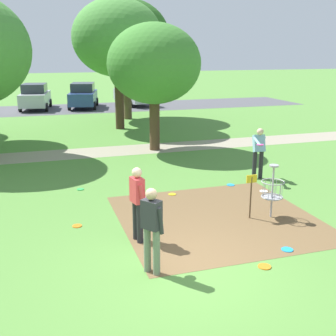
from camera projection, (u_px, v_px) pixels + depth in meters
The scene contains 21 objects.
ground_plane at pixel (184, 269), 8.25m from camera, with size 160.00×160.00×0.00m, color #518438.
dirt_tee_pad at pixel (217, 218), 10.79m from camera, with size 4.87×4.77×0.01m, color brown.
disc_golf_basket at pixel (270, 189), 10.64m from camera, with size 0.98×0.58×1.39m.
player_foreground_watching at pixel (152, 226), 7.88m from camera, with size 0.45×0.47×1.71m.
player_throwing at pixel (137, 200), 9.25m from camera, with size 0.43×0.49×1.71m.
player_waiting_right at pixel (259, 150), 13.86m from camera, with size 0.65×1.04×1.71m.
frisbee_near_basket at pixel (77, 226), 10.28m from camera, with size 0.23×0.23×0.02m, color orange.
frisbee_by_tee at pixel (172, 194), 12.54m from camera, with size 0.23×0.23×0.02m, color gold.
frisbee_mid_grass at pixel (287, 250), 9.05m from camera, with size 0.25×0.25×0.02m, color #1E93DB.
frisbee_far_left at pixel (264, 191), 12.81m from camera, with size 0.24×0.24×0.02m, color white.
frisbee_far_right at pixel (80, 189), 13.00m from camera, with size 0.22×0.22×0.02m, color green.
frisbee_scattered_a at pixel (231, 185), 13.41m from camera, with size 0.25×0.25×0.02m, color #1E93DB.
frisbee_scattered_b at pixel (264, 267), 8.34m from camera, with size 0.26×0.26×0.02m, color orange.
tree_near_left at pixel (154, 64), 17.32m from camera, with size 3.87×3.87×5.26m.
tree_near_right at pixel (126, 37), 25.26m from camera, with size 5.23×5.23×7.16m.
tree_far_center at pixel (117, 38), 21.94m from camera, with size 4.73×4.73×6.80m.
parking_lot_strip at pixel (71, 109), 31.20m from camera, with size 36.00×6.00×0.01m, color #4C4C51.
parked_car_leftmost at pixel (35, 97), 30.71m from camera, with size 2.42×4.41×1.84m.
parked_car_center_left at pixel (83, 95), 31.47m from camera, with size 2.65×4.49×1.84m.
parked_car_center_right at pixel (134, 93), 33.01m from camera, with size 2.61×4.48×1.84m.
gravel_path at pixel (101, 152), 17.85m from camera, with size 40.00×1.89×0.00m, color gray.
Camera 1 is at (-2.52, -6.98, 4.12)m, focal length 45.10 mm.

